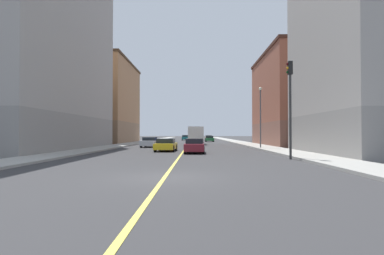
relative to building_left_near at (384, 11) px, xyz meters
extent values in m
plane|color=#323233|center=(-17.02, -13.70, -12.05)|extent=(400.00, 400.00, 0.00)
cube|color=#9E9B93|center=(-7.43, 35.30, -11.97)|extent=(3.10, 168.00, 0.15)
cube|color=#9E9B93|center=(-26.60, 35.30, -11.97)|extent=(3.10, 168.00, 0.15)
cube|color=#E5D14C|center=(-17.02, 35.30, -12.04)|extent=(0.16, 154.00, 0.01)
cube|color=brown|center=(0.00, 19.68, -10.39)|extent=(11.77, 18.14, 3.31)
cube|color=#93513D|center=(0.00, 19.68, -3.85)|extent=(11.77, 18.14, 9.76)
cube|color=#42241B|center=(0.00, 19.68, 1.23)|extent=(12.07, 18.44, 0.40)
cube|color=gray|center=(-34.03, 7.57, -10.19)|extent=(11.77, 24.23, 3.71)
cube|color=#9E9993|center=(-34.03, 7.57, 0.97)|extent=(11.77, 24.23, 18.61)
cube|color=#8F6B4F|center=(-34.03, 32.26, -10.12)|extent=(11.77, 19.08, 3.85)
cube|color=#A8754C|center=(-34.03, 32.26, -2.72)|extent=(11.77, 19.08, 10.97)
cube|color=#4B3422|center=(-34.03, 32.26, 2.97)|extent=(12.07, 19.38, 0.40)
cylinder|color=#2D2D2D|center=(-9.38, -4.99, -9.17)|extent=(0.16, 0.16, 5.75)
cube|color=black|center=(-9.38, -4.99, -5.84)|extent=(0.28, 0.32, 0.90)
sphere|color=#320404|center=(-9.54, -4.99, -5.57)|extent=(0.20, 0.20, 0.20)
sphere|color=orange|center=(-9.54, -4.99, -5.85)|extent=(0.20, 0.20, 0.20)
sphere|color=black|center=(-9.54, -4.99, -6.13)|extent=(0.20, 0.20, 0.20)
cylinder|color=#4C4C51|center=(-8.38, 9.59, -8.60)|extent=(0.14, 0.14, 6.59)
sphere|color=#EAEACC|center=(-8.38, 9.59, -5.15)|extent=(0.36, 0.36, 0.36)
cube|color=silver|center=(-21.74, 13.91, -11.51)|extent=(1.95, 4.63, 0.64)
cube|color=black|center=(-21.74, 13.91, -10.98)|extent=(1.65, 2.00, 0.42)
cylinder|color=black|center=(-22.53, 15.35, -11.73)|extent=(0.24, 0.65, 0.64)
cylinder|color=black|center=(-20.88, 15.30, -11.73)|extent=(0.24, 0.65, 0.64)
cylinder|color=black|center=(-22.61, 12.51, -11.73)|extent=(0.24, 0.65, 0.64)
cylinder|color=black|center=(-20.96, 12.46, -11.73)|extent=(0.24, 0.65, 0.64)
cube|color=#23389E|center=(-15.91, 42.26, -11.50)|extent=(2.11, 4.36, 0.66)
cube|color=black|center=(-15.92, 42.46, -10.96)|extent=(1.76, 1.90, 0.42)
cylinder|color=black|center=(-16.85, 43.54, -11.73)|extent=(0.25, 0.65, 0.64)
cylinder|color=black|center=(-15.11, 43.63, -11.73)|extent=(0.25, 0.65, 0.64)
cylinder|color=black|center=(-16.72, 40.90, -11.73)|extent=(0.25, 0.65, 0.64)
cylinder|color=black|center=(-14.98, 40.98, -11.73)|extent=(0.25, 0.65, 0.64)
cube|color=#196670|center=(-18.52, 53.94, -11.48)|extent=(2.05, 4.04, 0.69)
cube|color=black|center=(-18.52, 54.04, -10.92)|extent=(1.74, 2.12, 0.44)
cylinder|color=black|center=(-19.43, 55.14, -11.73)|extent=(0.25, 0.65, 0.64)
cylinder|color=black|center=(-17.70, 55.21, -11.73)|extent=(0.25, 0.65, 0.64)
cylinder|color=black|center=(-19.33, 52.68, -11.73)|extent=(0.25, 0.65, 0.64)
cylinder|color=black|center=(-17.60, 52.75, -11.73)|extent=(0.25, 0.65, 0.64)
cube|color=gold|center=(-18.75, 4.64, -11.54)|extent=(2.04, 4.18, 0.57)
cube|color=black|center=(-18.75, 4.59, -11.03)|extent=(1.72, 2.06, 0.46)
cylinder|color=black|center=(-19.54, 5.95, -11.73)|extent=(0.25, 0.65, 0.64)
cylinder|color=black|center=(-17.85, 5.87, -11.73)|extent=(0.25, 0.65, 0.64)
cylinder|color=black|center=(-19.65, 3.41, -11.73)|extent=(0.25, 0.65, 0.64)
cylinder|color=black|center=(-17.97, 3.34, -11.73)|extent=(0.25, 0.65, 0.64)
cube|color=orange|center=(-12.49, 55.51, -11.52)|extent=(1.96, 4.50, 0.62)
cube|color=black|center=(-12.49, 55.39, -10.99)|extent=(1.68, 2.19, 0.44)
cylinder|color=black|center=(-13.30, 56.91, -11.73)|extent=(0.23, 0.64, 0.64)
cylinder|color=black|center=(-11.61, 56.87, -11.73)|extent=(0.23, 0.64, 0.64)
cylinder|color=black|center=(-13.37, 54.15, -11.73)|extent=(0.23, 0.64, 0.64)
cylinder|color=black|center=(-11.67, 54.11, -11.73)|extent=(0.23, 0.64, 0.64)
cube|color=#1E6B38|center=(-12.90, 40.85, -11.55)|extent=(1.87, 4.11, 0.55)
cube|color=black|center=(-12.91, 41.04, -11.03)|extent=(1.59, 1.98, 0.48)
cylinder|color=black|center=(-13.73, 42.08, -11.73)|extent=(0.24, 0.65, 0.64)
cylinder|color=black|center=(-12.15, 42.13, -11.73)|extent=(0.24, 0.65, 0.64)
cylinder|color=black|center=(-13.66, 39.57, -11.73)|extent=(0.24, 0.65, 0.64)
cylinder|color=black|center=(-12.07, 39.61, -11.73)|extent=(0.24, 0.65, 0.64)
cube|color=maroon|center=(-15.91, 1.81, -11.51)|extent=(1.79, 4.35, 0.63)
cube|color=black|center=(-15.91, 1.75, -10.97)|extent=(1.55, 2.16, 0.45)
cylinder|color=black|center=(-16.66, 3.16, -11.73)|extent=(0.23, 0.64, 0.64)
cylinder|color=black|center=(-15.11, 3.13, -11.73)|extent=(0.23, 0.64, 0.64)
cylinder|color=black|center=(-16.71, 0.48, -11.73)|extent=(0.23, 0.64, 0.64)
cylinder|color=black|center=(-15.16, 0.45, -11.73)|extent=(0.23, 0.64, 0.64)
cube|color=beige|center=(-15.82, 26.89, -10.72)|extent=(2.38, 2.00, 1.95)
cube|color=silver|center=(-15.82, 23.11, -10.41)|extent=(2.38, 4.72, 2.37)
cylinder|color=black|center=(-16.91, 26.54, -11.60)|extent=(0.30, 0.90, 0.90)
cylinder|color=black|center=(-14.73, 26.54, -11.60)|extent=(0.30, 0.90, 0.90)
cylinder|color=black|center=(-16.91, 22.11, -11.60)|extent=(0.30, 0.90, 0.90)
cylinder|color=black|center=(-14.73, 22.11, -11.60)|extent=(0.30, 0.90, 0.90)
camera|label=1|loc=(-15.77, -26.05, -10.30)|focal=29.06mm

